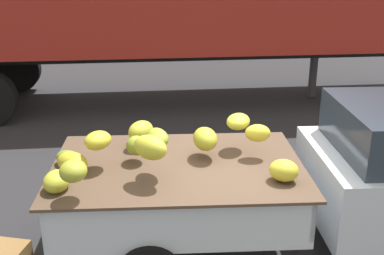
# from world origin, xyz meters

# --- Properties ---
(ground) EXTENTS (220.00, 220.00, 0.00)m
(ground) POSITION_xyz_m (0.00, 0.00, 0.00)
(ground) COLOR #28282B
(curb_strip) EXTENTS (80.00, 0.80, 0.16)m
(curb_strip) POSITION_xyz_m (0.00, 10.33, 0.08)
(curb_strip) COLOR gray
(curb_strip) RESTS_ON ground
(pickup_truck) EXTENTS (4.75, 1.97, 1.70)m
(pickup_truck) POSITION_xyz_m (1.15, -0.22, 0.88)
(pickup_truck) COLOR silver
(pickup_truck) RESTS_ON ground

